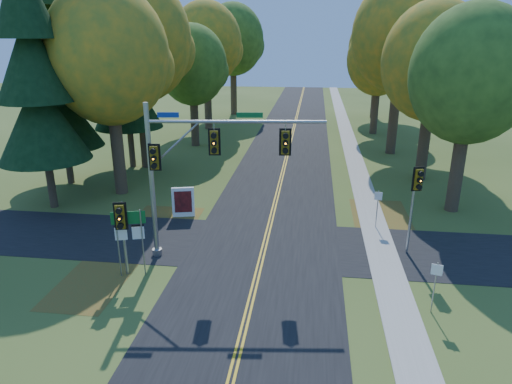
# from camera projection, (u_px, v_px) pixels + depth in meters

# --- Properties ---
(ground) EXTENTS (160.00, 160.00, 0.00)m
(ground) POSITION_uv_depth(u_px,v_px,m) (260.00, 262.00, 22.94)
(ground) COLOR #3A4D1B
(ground) RESTS_ON ground
(road_main) EXTENTS (8.00, 160.00, 0.02)m
(road_main) POSITION_uv_depth(u_px,v_px,m) (260.00, 262.00, 22.94)
(road_main) COLOR black
(road_main) RESTS_ON ground
(road_cross) EXTENTS (60.00, 6.00, 0.02)m
(road_cross) POSITION_uv_depth(u_px,v_px,m) (265.00, 245.00, 24.82)
(road_cross) COLOR black
(road_cross) RESTS_ON ground
(centerline_left) EXTENTS (0.10, 160.00, 0.01)m
(centerline_left) POSITION_uv_depth(u_px,v_px,m) (258.00, 262.00, 22.95)
(centerline_left) COLOR gold
(centerline_left) RESTS_ON road_main
(centerline_right) EXTENTS (0.10, 160.00, 0.01)m
(centerline_right) POSITION_uv_depth(u_px,v_px,m) (262.00, 262.00, 22.92)
(centerline_right) COLOR gold
(centerline_right) RESTS_ON road_main
(sidewalk_east) EXTENTS (1.60, 160.00, 0.06)m
(sidewalk_east) POSITION_uv_depth(u_px,v_px,m) (387.00, 269.00, 22.20)
(sidewalk_east) COLOR #9E998E
(sidewalk_east) RESTS_ON ground
(leaf_patch_w_near) EXTENTS (4.00, 6.00, 0.00)m
(leaf_patch_w_near) POSITION_uv_depth(u_px,v_px,m) (161.00, 224.00, 27.47)
(leaf_patch_w_near) COLOR brown
(leaf_patch_w_near) RESTS_ON ground
(leaf_patch_e) EXTENTS (3.50, 8.00, 0.00)m
(leaf_patch_e) POSITION_uv_depth(u_px,v_px,m) (383.00, 222.00, 27.75)
(leaf_patch_e) COLOR brown
(leaf_patch_e) RESTS_ON ground
(leaf_patch_w_far) EXTENTS (3.00, 5.00, 0.00)m
(leaf_patch_w_far) POSITION_uv_depth(u_px,v_px,m) (92.00, 283.00, 21.03)
(leaf_patch_w_far) COLOR brown
(leaf_patch_w_far) RESTS_ON ground
(tree_w_a) EXTENTS (8.00, 8.00, 14.15)m
(tree_w_a) POSITION_uv_depth(u_px,v_px,m) (110.00, 56.00, 29.95)
(tree_w_a) COLOR #38281C
(tree_w_a) RESTS_ON ground
(tree_e_a) EXTENTS (7.20, 7.20, 12.73)m
(tree_e_a) POSITION_uv_depth(u_px,v_px,m) (472.00, 76.00, 26.98)
(tree_e_a) COLOR #38281C
(tree_e_a) RESTS_ON ground
(tree_w_b) EXTENTS (8.60, 8.60, 15.38)m
(tree_w_b) POSITION_uv_depth(u_px,v_px,m) (138.00, 41.00, 36.20)
(tree_w_b) COLOR #38281C
(tree_w_b) RESTS_ON ground
(tree_e_b) EXTENTS (7.60, 7.60, 13.33)m
(tree_e_b) POSITION_uv_depth(u_px,v_px,m) (435.00, 62.00, 33.31)
(tree_e_b) COLOR #38281C
(tree_e_b) RESTS_ON ground
(tree_w_c) EXTENTS (6.80, 6.80, 11.91)m
(tree_w_c) POSITION_uv_depth(u_px,v_px,m) (193.00, 66.00, 44.40)
(tree_w_c) COLOR #38281C
(tree_w_c) RESTS_ON ground
(tree_e_c) EXTENTS (8.80, 8.80, 15.79)m
(tree_e_c) POSITION_uv_depth(u_px,v_px,m) (402.00, 36.00, 40.46)
(tree_e_c) COLOR #38281C
(tree_e_c) RESTS_ON ground
(tree_w_d) EXTENTS (8.20, 8.20, 14.56)m
(tree_w_d) POSITION_uv_depth(u_px,v_px,m) (207.00, 44.00, 52.03)
(tree_w_d) COLOR #38281C
(tree_w_d) RESTS_ON ground
(tree_e_d) EXTENTS (7.00, 7.00, 12.32)m
(tree_e_d) POSITION_uv_depth(u_px,v_px,m) (380.00, 59.00, 49.93)
(tree_e_d) COLOR #38281C
(tree_e_d) RESTS_ON ground
(tree_w_e) EXTENTS (8.40, 8.40, 14.97)m
(tree_w_e) POSITION_uv_depth(u_px,v_px,m) (234.00, 40.00, 62.01)
(tree_w_e) COLOR #38281C
(tree_w_e) RESTS_ON ground
(tree_e_e) EXTENTS (7.80, 7.80, 13.74)m
(tree_e_e) POSITION_uv_depth(u_px,v_px,m) (379.00, 47.00, 59.51)
(tree_e_e) COLOR #38281C
(tree_e_e) RESTS_ON ground
(pine_a) EXTENTS (5.60, 5.60, 19.48)m
(pine_a) POSITION_uv_depth(u_px,v_px,m) (32.00, 64.00, 27.28)
(pine_a) COLOR #38281C
(pine_a) RESTS_ON ground
(pine_b) EXTENTS (5.60, 5.60, 17.31)m
(pine_b) POSITION_uv_depth(u_px,v_px,m) (56.00, 74.00, 32.48)
(pine_b) COLOR #38281C
(pine_b) RESTS_ON ground
(pine_c) EXTENTS (5.60, 5.60, 20.56)m
(pine_c) POSITION_uv_depth(u_px,v_px,m) (122.00, 49.00, 36.30)
(pine_c) COLOR #38281C
(pine_c) RESTS_ON ground
(traffic_mast) EXTENTS (8.64, 1.54, 7.87)m
(traffic_mast) POSITION_uv_depth(u_px,v_px,m) (194.00, 161.00, 21.98)
(traffic_mast) COLOR gray
(traffic_mast) RESTS_ON ground
(east_signal_pole) EXTENTS (0.54, 0.64, 4.76)m
(east_signal_pole) POSITION_uv_depth(u_px,v_px,m) (416.00, 189.00, 22.56)
(east_signal_pole) COLOR #969A9E
(east_signal_pole) RESTS_ON ground
(ped_signal_pole) EXTENTS (0.58, 0.69, 3.74)m
(ped_signal_pole) POSITION_uv_depth(u_px,v_px,m) (121.00, 222.00, 20.72)
(ped_signal_pole) COLOR #9C9EA5
(ped_signal_pole) RESTS_ON ground
(route_sign_cluster) EXTENTS (1.51, 0.46, 3.33)m
(route_sign_cluster) POSITION_uv_depth(u_px,v_px,m) (129.00, 230.00, 20.96)
(route_sign_cluster) COLOR gray
(route_sign_cluster) RESTS_ON ground
(info_kiosk) EXTENTS (1.39, 0.51, 1.91)m
(info_kiosk) POSITION_uv_depth(u_px,v_px,m) (183.00, 202.00, 28.40)
(info_kiosk) COLOR white
(info_kiosk) RESTS_ON ground
(reg_sign_e_north) EXTENTS (0.44, 0.09, 2.32)m
(reg_sign_e_north) POSITION_uv_depth(u_px,v_px,m) (378.00, 203.00, 26.51)
(reg_sign_e_north) COLOR gray
(reg_sign_e_north) RESTS_ON ground
(reg_sign_e_south) EXTENTS (0.43, 0.15, 2.29)m
(reg_sign_e_south) POSITION_uv_depth(u_px,v_px,m) (436.00, 279.00, 18.31)
(reg_sign_e_south) COLOR gray
(reg_sign_e_south) RESTS_ON ground
(reg_sign_w) EXTENTS (0.40, 0.12, 2.13)m
(reg_sign_w) POSITION_uv_depth(u_px,v_px,m) (123.00, 212.00, 25.44)
(reg_sign_w) COLOR gray
(reg_sign_w) RESTS_ON ground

